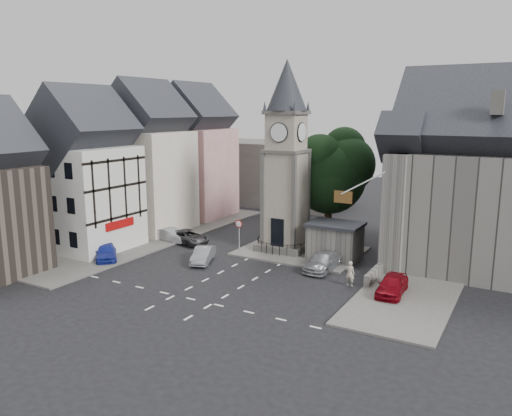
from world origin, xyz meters
The scene contains 23 objects.
ground centered at (0.00, 0.00, 0.00)m, with size 120.00×120.00×0.00m, color black.
pavement_west centered at (-12.50, 6.00, 0.07)m, with size 6.00×30.00×0.14m, color #595651.
pavement_east centered at (12.00, 8.00, 0.07)m, with size 6.00×26.00×0.14m, color #595651.
central_island centered at (1.50, 8.00, 0.08)m, with size 10.00×8.00×0.16m, color #595651.
road_markings centered at (0.00, -5.50, 0.01)m, with size 20.00×8.00×0.01m, color silver.
clock_tower centered at (0.00, 7.99, 8.12)m, with size 4.86×4.86×16.25m.
stone_shelter centered at (4.80, 7.50, 1.55)m, with size 4.30×3.30×3.08m.
town_tree centered at (2.00, 13.00, 6.97)m, with size 7.20×7.20×10.80m.
warning_sign_post centered at (-3.20, 5.43, 2.03)m, with size 0.70×0.19×2.85m.
terrace_pink centered at (-15.50, 16.00, 6.58)m, with size 8.10×7.60×12.80m.
terrace_cream centered at (-15.50, 8.00, 6.58)m, with size 8.10×7.60×12.80m.
terrace_tudor centered at (-15.50, 0.00, 6.19)m, with size 8.10×7.60×12.00m.
backdrop_west centered at (-12.00, 28.00, 4.00)m, with size 20.00×10.00×8.00m, color #4C4944.
east_building centered at (15.59, 11.00, 6.26)m, with size 14.40×11.40×12.60m.
east_boundary_wall centered at (9.20, 10.00, 0.45)m, with size 0.40×16.00×0.90m, color #575450.
flagpole centered at (8.00, 4.00, 7.00)m, with size 3.68×0.10×2.74m.
car_west_blue centered at (-11.50, -1.89, 0.69)m, with size 1.62×4.02×1.37m, color navy.
car_west_silver centered at (-10.49, 5.27, 0.62)m, with size 1.30×3.74×1.23m, color #94979B.
car_west_grey centered at (-8.73, 5.53, 0.62)m, with size 2.06×4.47×1.24m, color #2E2D30.
car_island_silver centered at (-4.15, 1.45, 0.63)m, with size 1.32×3.80×1.25m, color gray.
car_island_east centered at (5.03, 4.50, 0.66)m, with size 1.86×4.58×1.33m, color #979A9E.
car_east_red centered at (11.03, 1.73, 0.69)m, with size 1.64×4.07×1.39m, color maroon.
pedestrian centered at (8.00, 2.00, 0.90)m, with size 0.66×0.43×1.81m, color #C0B29E.
Camera 1 is at (18.68, -30.15, 12.13)m, focal length 35.00 mm.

